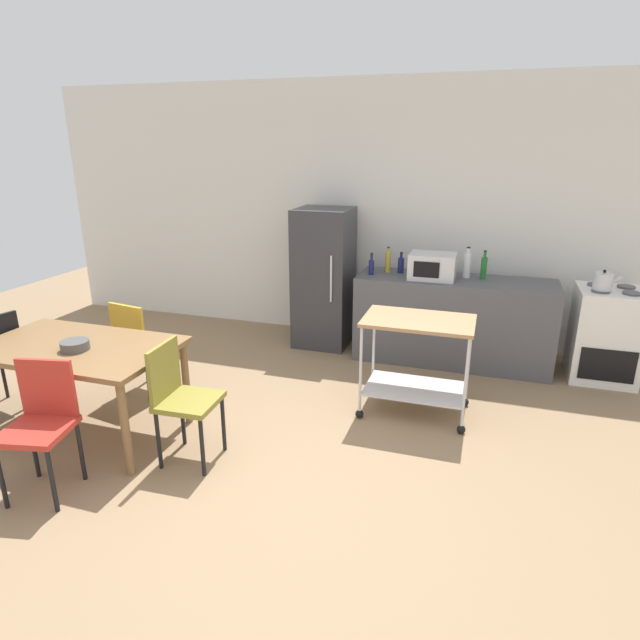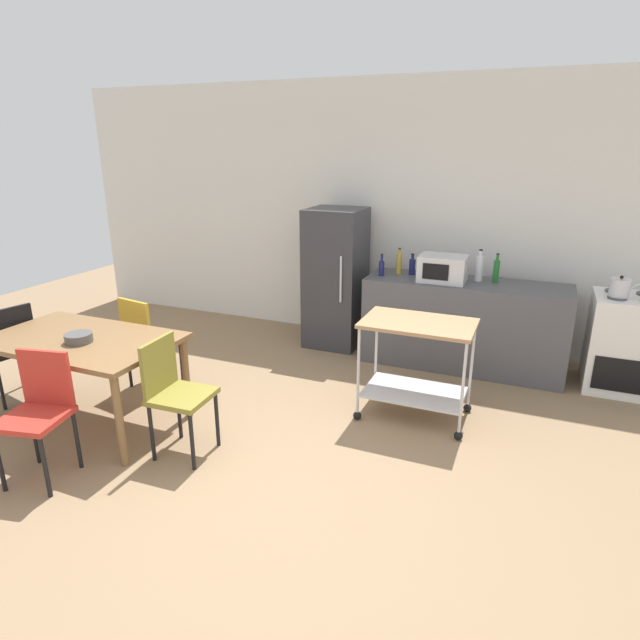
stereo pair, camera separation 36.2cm
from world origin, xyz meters
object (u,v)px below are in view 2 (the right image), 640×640
Objects in this scene: bottle_soy_sauce at (399,263)px; kettle at (620,287)px; chair_mustard at (147,336)px; bottle_sparkling_water at (496,271)px; chair_red at (39,408)px; bottle_olive_oil at (412,266)px; fruit_bowl at (79,338)px; dining_table at (82,347)px; bottle_wine at (382,267)px; microwave at (443,268)px; kitchen_cart at (417,353)px; chair_olive at (174,389)px; bottle_sesame_oil at (479,268)px; chair_black at (9,346)px; stove_oven at (623,343)px; refrigerator at (336,278)px.

bottle_soy_sauce is 1.14× the size of kettle.
bottle_sparkling_water reaches higher than chair_mustard.
chair_red is 4.00× the size of bottle_olive_oil.
chair_mustard is at bearing 93.91° from fruit_bowl.
dining_table is 6.55× the size of bottle_wine.
microwave is at bearing 0.85° from bottle_wine.
kettle is (1.53, 1.19, 0.43)m from kitchen_cart.
chair_red is 4.28× the size of fruit_bowl.
chair_olive is 3.19m from bottle_sesame_oil.
dining_table is at bearing 100.28° from chair_red.
microwave is 3.38m from fruit_bowl.
bottle_sparkling_water reaches higher than chair_olive.
bottle_sesame_oil is at bearing 43.91° from fruit_bowl.
chair_red is 3.25× the size of bottle_soy_sauce.
bottle_wine is at bearing 179.88° from kettle.
chair_mustard is 3.89× the size of bottle_wine.
fruit_bowl is (-2.00, -2.58, -0.20)m from bottle_olive_oil.
bottle_soy_sauce reaches higher than chair_olive.
dining_table is 3.85m from bottle_sparkling_water.
chair_olive is at bearing 148.42° from chair_mustard.
chair_black is 0.97× the size of stove_oven.
chair_mustard is 0.57× the size of refrigerator.
microwave is at bearing -154.60° from bottle_sesame_oil.
refrigerator reaches higher than chair_olive.
bottle_sparkling_water reaches higher than kitchen_cart.
chair_red is 3.89× the size of bottle_wine.
bottle_soy_sauce is at bearing 50.37° from chair_red.
chair_red is at bearing -67.59° from dining_table.
dining_table is 4.70× the size of bottle_sesame_oil.
kitchen_cart is 1.49m from bottle_sparkling_water.
chair_black is at bearing 176.75° from dining_table.
bottle_sesame_oil reaches higher than fruit_bowl.
chair_mustard is at bearing -147.14° from bottle_sesame_oil.
fruit_bowl is at bearing 86.88° from chair_olive.
fruit_bowl is at bearing -152.92° from kitchen_cart.
kitchen_cart is 4.09× the size of bottle_olive_oil.
chair_mustard is (0.01, 0.73, -0.15)m from dining_table.
chair_red is 3.73m from microwave.
chair_olive is at bearing 98.04° from chair_black.
chair_mustard is 1.93× the size of microwave.
chair_mustard and chair_red have the same top height.
refrigerator is (0.26, 2.60, 0.26)m from chair_olive.
chair_olive is (0.94, -0.82, 0.00)m from chair_mustard.
chair_mustard is 1.17m from chair_black.
bottle_sesame_oil reaches higher than kettle.
microwave is (2.40, 1.61, 0.51)m from chair_mustard.
bottle_soy_sauce reaches higher than stove_oven.
dining_table is 1.69× the size of chair_olive.
bottle_wine reaches higher than chair_mustard.
microwave is (-0.04, 1.20, 0.46)m from kitchen_cart.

